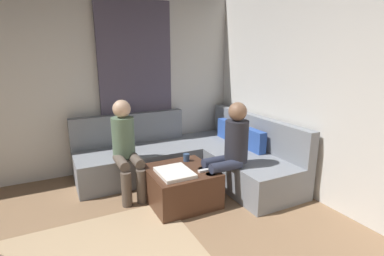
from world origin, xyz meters
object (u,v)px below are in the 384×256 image
(game_remote, at_px, (204,170))
(person_on_couch_side, at_px, (126,145))
(ottoman, at_px, (181,186))
(sectional_couch, at_px, (193,157))
(person_on_couch_back, at_px, (229,148))
(coffee_mug, at_px, (186,157))

(game_remote, height_order, person_on_couch_side, person_on_couch_side)
(game_remote, bearing_deg, person_on_couch_side, -132.82)
(game_remote, xyz_separation_m, person_on_couch_side, (-0.68, -0.73, 0.23))
(ottoman, height_order, person_on_couch_side, person_on_couch_side)
(sectional_couch, distance_m, person_on_couch_back, 0.92)
(game_remote, relative_size, person_on_couch_back, 0.12)
(coffee_mug, bearing_deg, sectional_couch, 143.52)
(coffee_mug, height_order, person_on_couch_back, person_on_couch_back)
(coffee_mug, xyz_separation_m, person_on_couch_back, (0.41, 0.37, 0.19))
(person_on_couch_back, height_order, person_on_couch_side, same)
(sectional_couch, xyz_separation_m, coffee_mug, (0.43, -0.32, 0.19))
(ottoman, relative_size, coffee_mug, 8.00)
(sectional_couch, height_order, game_remote, sectional_couch)
(ottoman, height_order, coffee_mug, coffee_mug)
(ottoman, bearing_deg, coffee_mug, 140.71)
(person_on_couch_side, bearing_deg, person_on_couch_back, 147.11)
(game_remote, distance_m, person_on_couch_back, 0.40)
(ottoman, bearing_deg, person_on_couch_side, -134.22)
(ottoman, xyz_separation_m, coffee_mug, (-0.22, 0.18, 0.26))
(sectional_couch, relative_size, person_on_couch_back, 2.12)
(game_remote, height_order, person_on_couch_back, person_on_couch_back)
(coffee_mug, relative_size, game_remote, 0.63)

